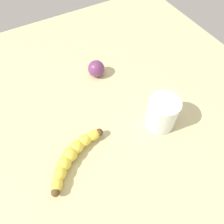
{
  "coord_description": "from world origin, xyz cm",
  "views": [
    {
      "loc": [
        -31.33,
        12.95,
        58.85
      ],
      "look_at": [
        1.67,
        -5.51,
        5.0
      ],
      "focal_mm": 35.67,
      "sensor_mm": 36.0,
      "label": 1
    }
  ],
  "objects": [
    {
      "name": "banana",
      "position": [
        -5.54,
        10.26,
        4.99
      ],
      "size": [
        12.13,
        18.81,
        3.97
      ],
      "rotation": [
        0.0,
        0.0,
        2.09
      ],
      "color": "yellow",
      "rests_on": "wooden_tabletop"
    },
    {
      "name": "smoothie_glass",
      "position": [
        -7.28,
        -16.56,
        7.9
      ],
      "size": [
        8.66,
        8.66,
        9.91
      ],
      "color": "silver",
      "rests_on": "wooden_tabletop"
    },
    {
      "name": "plum_fruit",
      "position": [
        19.36,
        -9.31,
        5.85
      ],
      "size": [
        5.69,
        5.69,
        5.69
      ],
      "primitive_type": "sphere",
      "color": "#6B3360",
      "rests_on": "wooden_tabletop"
    },
    {
      "name": "wooden_tabletop",
      "position": [
        0.0,
        0.0,
        1.5
      ],
      "size": [
        120.0,
        120.0,
        3.0
      ],
      "primitive_type": "cube",
      "color": "#C5BA86",
      "rests_on": "ground"
    }
  ]
}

